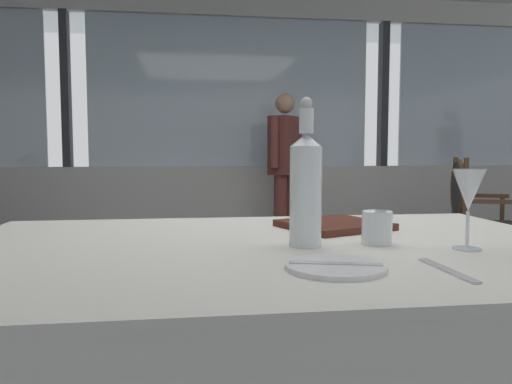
% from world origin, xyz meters
% --- Properties ---
extents(window_wall_far, '(11.05, 0.14, 2.72)m').
position_xyz_m(window_wall_far, '(0.00, 3.43, 1.09)').
color(window_wall_far, silver).
rests_on(window_wall_far, ground_plane).
extents(side_plate, '(0.20, 0.20, 0.01)m').
position_xyz_m(side_plate, '(-0.18, -1.05, 0.77)').
color(side_plate, white).
rests_on(side_plate, foreground_table).
extents(butter_knife, '(0.18, 0.06, 0.00)m').
position_xyz_m(butter_knife, '(-0.18, -1.05, 0.78)').
color(butter_knife, silver).
rests_on(butter_knife, foreground_table).
extents(dinner_fork, '(0.02, 0.19, 0.00)m').
position_xyz_m(dinner_fork, '(0.03, -1.09, 0.77)').
color(dinner_fork, silver).
rests_on(dinner_fork, foreground_table).
extents(water_bottle, '(0.08, 0.08, 0.36)m').
position_xyz_m(water_bottle, '(-0.18, -0.81, 0.91)').
color(water_bottle, white).
rests_on(water_bottle, foreground_table).
extents(wine_glass, '(0.07, 0.07, 0.19)m').
position_xyz_m(wine_glass, '(0.18, -0.90, 0.90)').
color(wine_glass, white).
rests_on(wine_glass, foreground_table).
extents(water_tumbler, '(0.07, 0.07, 0.08)m').
position_xyz_m(water_tumbler, '(0.00, -0.81, 0.81)').
color(water_tumbler, white).
rests_on(water_tumbler, foreground_table).
extents(menu_book, '(0.35, 0.34, 0.02)m').
position_xyz_m(menu_book, '(-0.03, -0.55, 0.78)').
color(menu_book, '#512319').
rests_on(menu_book, foreground_table).
extents(dining_chair_1_0, '(0.59, 0.63, 0.96)m').
position_xyz_m(dining_chair_1_0, '(1.63, 1.36, 0.55)').
color(dining_chair_1_0, brown).
rests_on(dining_chair_1_0, ground_plane).
extents(diner_person_0, '(0.38, 0.43, 1.59)m').
position_xyz_m(diner_person_0, '(0.49, 2.88, 0.90)').
color(diner_person_0, brown).
rests_on(diner_person_0, ground_plane).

